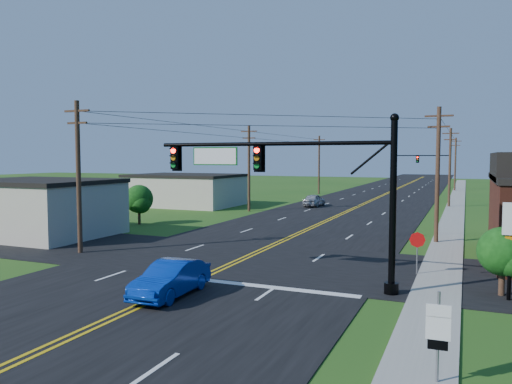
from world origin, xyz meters
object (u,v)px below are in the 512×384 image
at_px(signal_mast_main, 290,179).
at_px(stop_sign, 417,244).
at_px(signal_mast_far, 423,164).
at_px(route_sign, 438,331).
at_px(blue_car, 171,280).

xyz_separation_m(signal_mast_main, stop_sign, (5.12, 3.98, -3.24)).
bearing_deg(signal_mast_far, signal_mast_main, -90.08).
bearing_deg(signal_mast_main, signal_mast_far, 89.92).
height_order(signal_mast_far, route_sign, signal_mast_far).
bearing_deg(stop_sign, signal_mast_main, -148.22).
relative_size(signal_mast_far, blue_car, 2.55).
bearing_deg(signal_mast_main, blue_car, -134.82).
height_order(signal_mast_far, blue_car, signal_mast_far).
xyz_separation_m(route_sign, stop_sign, (-1.54, 12.00, 0.13)).
bearing_deg(route_sign, signal_mast_main, 127.99).
bearing_deg(signal_mast_far, blue_car, -92.95).
height_order(signal_mast_main, stop_sign, signal_mast_main).
height_order(signal_mast_main, route_sign, signal_mast_main).
xyz_separation_m(signal_mast_main, blue_car, (-3.80, -3.83, -4.04)).
distance_m(signal_mast_main, route_sign, 10.95).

